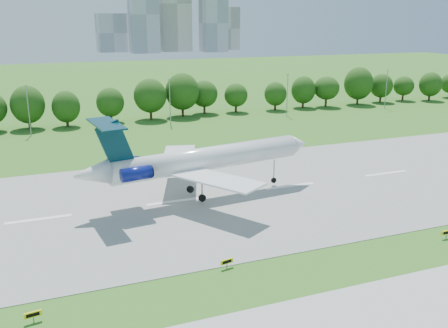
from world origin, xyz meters
TOP-DOWN VIEW (x-y plane):
  - ground at (0.00, 0.00)m, footprint 600.00×600.00m
  - runway at (0.00, 25.00)m, footprint 400.00×45.00m
  - tree_line at (0.00, 92.00)m, footprint 288.40×8.40m
  - light_poles at (-2.50, 82.00)m, footprint 175.90×0.25m
  - skyline at (100.16, 390.61)m, footprint 127.00×52.00m
  - airliner at (3.42, 24.79)m, footprint 39.33×28.54m
  - taxi_sign_left at (-21.16, -1.10)m, footprint 1.60×0.42m
  - taxi_sign_centre at (-0.49, 2.13)m, footprint 1.59×0.47m
  - taxi_sign_right at (28.77, -0.74)m, footprint 1.61×0.27m

SIDE VIEW (x-z plane):
  - ground at x=0.00m, z-range 0.00..0.00m
  - runway at x=0.00m, z-range 0.00..0.08m
  - taxi_sign_centre at x=-0.49m, z-range 0.26..1.38m
  - taxi_sign_left at x=-21.16m, z-range 0.27..1.39m
  - taxi_sign_right at x=28.77m, z-range 0.27..1.39m
  - tree_line at x=0.00m, z-range 0.99..11.39m
  - light_poles at x=-2.50m, z-range 0.24..12.43m
  - airliner at x=3.42m, z-range -0.21..13.23m
  - skyline at x=100.16m, z-range -9.54..70.46m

